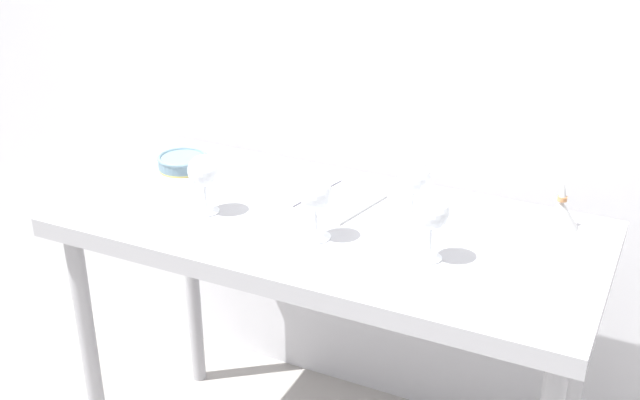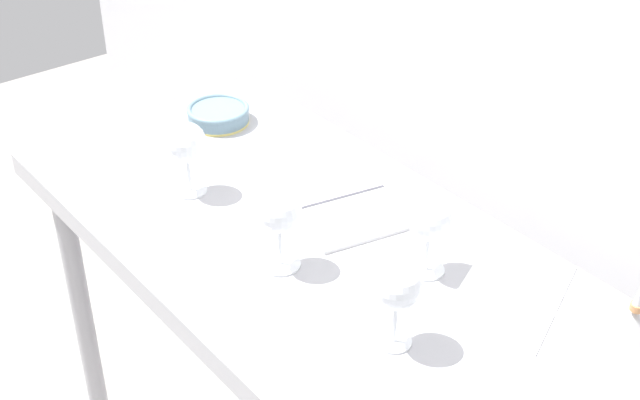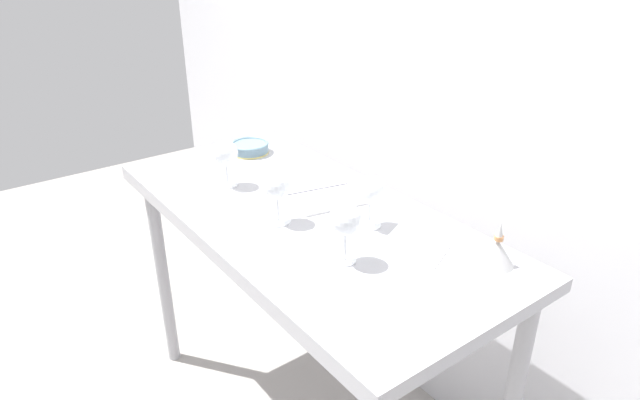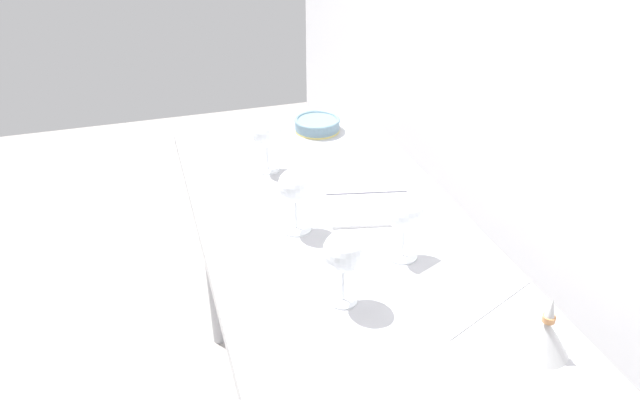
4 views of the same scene
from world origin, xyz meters
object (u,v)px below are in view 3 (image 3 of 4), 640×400
at_px(wine_glass_far_right, 370,191).
at_px(wine_glass_near_center, 277,186).
at_px(tasting_sheet_upper, 421,238).
at_px(wine_glass_near_left, 225,154).
at_px(decanter_funnel, 497,252).
at_px(wine_glass_near_right, 346,221).
at_px(open_notebook, 318,190).
at_px(tasting_bowl, 250,147).

height_order(wine_glass_far_right, wine_glass_near_center, wine_glass_near_center).
bearing_deg(tasting_sheet_upper, wine_glass_near_left, 178.04).
distance_m(wine_glass_far_right, decanter_funnel, 0.38).
xyz_separation_m(wine_glass_near_left, wine_glass_near_right, (0.61, 0.02, 0.01)).
xyz_separation_m(wine_glass_near_right, wine_glass_far_right, (-0.11, 0.18, -0.01)).
bearing_deg(wine_glass_far_right, open_notebook, 175.52).
distance_m(wine_glass_near_right, wine_glass_near_center, 0.29).
bearing_deg(tasting_sheet_upper, tasting_bowl, 159.17).
bearing_deg(decanter_funnel, wine_glass_near_left, -159.57).
distance_m(wine_glass_near_left, tasting_bowl, 0.32).
relative_size(wine_glass_near_center, tasting_sheet_upper, 0.60).
bearing_deg(wine_glass_near_center, wine_glass_far_right, 47.83).
bearing_deg(tasting_bowl, wine_glass_far_right, -1.66).
distance_m(wine_glass_near_right, open_notebook, 0.45).
bearing_deg(tasting_bowl, decanter_funnel, 5.50).
height_order(open_notebook, tasting_sheet_upper, open_notebook).
bearing_deg(open_notebook, wine_glass_far_right, 7.93).
bearing_deg(wine_glass_near_center, decanter_funnel, 31.31).
height_order(wine_glass_near_left, decanter_funnel, wine_glass_near_left).
distance_m(wine_glass_near_center, tasting_sheet_upper, 0.43).
xyz_separation_m(wine_glass_far_right, open_notebook, (-0.28, 0.02, -0.11)).
bearing_deg(decanter_funnel, tasting_sheet_upper, -163.96).
xyz_separation_m(wine_glass_far_right, tasting_bowl, (-0.72, 0.02, -0.09)).
bearing_deg(decanter_funnel, open_notebook, -170.77).
height_order(wine_glass_far_right, tasting_sheet_upper, wine_glass_far_right).
bearing_deg(tasting_bowl, open_notebook, 0.13).
bearing_deg(wine_glass_near_right, open_notebook, 152.64).
bearing_deg(tasting_bowl, wine_glass_near_right, -13.49).
bearing_deg(wine_glass_near_right, wine_glass_near_center, -176.02).
distance_m(wine_glass_near_center, decanter_funnel, 0.63).
relative_size(open_notebook, tasting_sheet_upper, 1.28).
height_order(wine_glass_near_right, tasting_sheet_upper, wine_glass_near_right).
distance_m(wine_glass_near_left, open_notebook, 0.33).
bearing_deg(open_notebook, decanter_funnel, 21.65).
height_order(wine_glass_near_left, tasting_sheet_upper, wine_glass_near_left).
relative_size(wine_glass_far_right, tasting_sheet_upper, 0.58).
relative_size(wine_glass_near_right, wine_glass_far_right, 1.05).
bearing_deg(wine_glass_near_center, wine_glass_near_right, 3.98).
distance_m(wine_glass_far_right, tasting_bowl, 0.73).
bearing_deg(wine_glass_far_right, tasting_sheet_upper, 24.18).
relative_size(wine_glass_near_left, decanter_funnel, 1.31).
relative_size(tasting_sheet_upper, decanter_funnel, 2.23).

